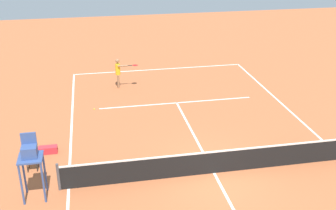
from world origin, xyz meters
The scene contains 8 objects.
ground_plane centered at (0.00, 0.00, 0.00)m, with size 60.00×60.00×0.00m, color #B76038.
court_lines centered at (0.00, 0.00, 0.00)m, with size 10.93×24.98×0.01m.
tennis_net centered at (0.00, 0.00, 0.50)m, with size 11.53×0.10×1.07m.
player_serving centered at (2.78, -9.65, 1.03)m, with size 1.28×0.60×1.73m.
tennis_ball centered at (4.32, -6.79, 0.03)m, with size 0.07×0.07×0.07m, color #CCE033.
umpire_chair centered at (6.50, 0.26, 1.61)m, with size 0.80×0.80×2.41m.
courtside_chair_mid centered at (6.79, -1.64, 0.53)m, with size 0.44×0.46×0.95m.
equipment_bag centered at (6.31, -2.74, 0.15)m, with size 0.76×0.32×0.30m, color red.
Camera 1 is at (4.25, 12.81, 8.72)m, focal length 44.29 mm.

